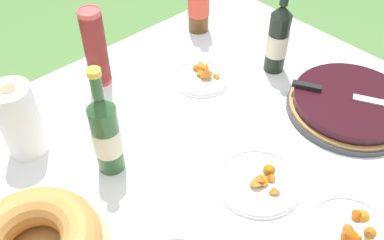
{
  "coord_description": "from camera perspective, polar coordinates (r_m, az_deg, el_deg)",
  "views": [
    {
      "loc": [
        -0.59,
        -0.6,
        1.66
      ],
      "look_at": [
        0.01,
        0.05,
        0.81
      ],
      "focal_mm": 40.0,
      "sensor_mm": 36.0,
      "label": 1
    }
  ],
  "objects": [
    {
      "name": "snack_plate_far",
      "position": [
        1.11,
        20.46,
        -13.76
      ],
      "size": [
        0.21,
        0.21,
        0.06
      ],
      "color": "white",
      "rests_on": "tablecloth"
    },
    {
      "name": "cup_stack",
      "position": [
        1.4,
        -12.75,
        9.34
      ],
      "size": [
        0.07,
        0.07,
        0.27
      ],
      "color": "#E04C47",
      "rests_on": "tablecloth"
    },
    {
      "name": "berry_tart",
      "position": [
        1.4,
        20.35,
        1.91
      ],
      "size": [
        0.38,
        0.38,
        0.06
      ],
      "color": "#38383D",
      "rests_on": "tablecloth"
    },
    {
      "name": "tablecloth",
      "position": [
        1.24,
        1.24,
        -3.78
      ],
      "size": [
        1.53,
        1.2,
        0.1
      ],
      "color": "white",
      "rests_on": "garden_table"
    },
    {
      "name": "snack_plate_near",
      "position": [
        1.15,
        8.87,
        -8.08
      ],
      "size": [
        0.23,
        0.23,
        0.05
      ],
      "color": "white",
      "rests_on": "tablecloth"
    },
    {
      "name": "paper_towel_roll",
      "position": [
        1.24,
        -21.99,
        -0.04
      ],
      "size": [
        0.11,
        0.11,
        0.22
      ],
      "color": "white",
      "rests_on": "tablecloth"
    },
    {
      "name": "snack_plate_left",
      "position": [
        1.45,
        1.23,
        5.82
      ],
      "size": [
        0.19,
        0.19,
        0.06
      ],
      "color": "white",
      "rests_on": "tablecloth"
    },
    {
      "name": "cider_bottle_green",
      "position": [
        1.11,
        -11.41,
        -1.83
      ],
      "size": [
        0.07,
        0.07,
        0.33
      ],
      "color": "#2D562D",
      "rests_on": "tablecloth"
    },
    {
      "name": "serving_knife",
      "position": [
        1.38,
        19.52,
        3.28
      ],
      "size": [
        0.2,
        0.34,
        0.01
      ],
      "rotation": [
        0.0,
        0.0,
        5.2
      ],
      "color": "silver",
      "rests_on": "berry_tart"
    },
    {
      "name": "garden_table",
      "position": [
        1.28,
        1.2,
        -5.43
      ],
      "size": [
        1.52,
        1.19,
        0.75
      ],
      "color": "#A87A47",
      "rests_on": "ground_plane"
    },
    {
      "name": "juice_bottle_red",
      "position": [
        1.46,
        11.4,
        10.65
      ],
      "size": [
        0.07,
        0.07,
        0.33
      ],
      "color": "black",
      "rests_on": "tablecloth"
    }
  ]
}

